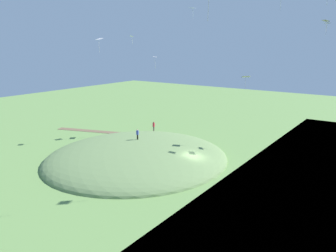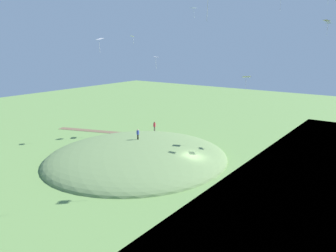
# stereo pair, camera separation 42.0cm
# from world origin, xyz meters

# --- Properties ---
(ground_plane) EXTENTS (160.00, 160.00, 0.00)m
(ground_plane) POSITION_xyz_m (0.00, 0.00, 0.00)
(ground_plane) COLOR #668D49
(grass_hill) EXTENTS (25.39, 26.72, 4.27)m
(grass_hill) POSITION_xyz_m (8.54, 1.63, 0.00)
(grass_hill) COLOR #6A8750
(grass_hill) RESTS_ON ground_plane
(dirt_path) EXTENTS (16.85, 6.88, 0.04)m
(dirt_path) POSITION_xyz_m (24.02, -5.72, 0.02)
(dirt_path) COLOR brown
(dirt_path) RESTS_ON ground_plane
(person_on_hilltop) EXTENTS (0.49, 0.49, 1.58)m
(person_on_hilltop) POSITION_xyz_m (9.96, -0.25, 3.09)
(person_on_hilltop) COLOR black
(person_on_hilltop) RESTS_ON grass_hill
(person_with_child) EXTENTS (0.53, 0.53, 1.67)m
(person_with_child) POSITION_xyz_m (13.32, -8.53, 2.18)
(person_with_child) COLOR #5F524A
(person_with_child) RESTS_ON grass_hill
(kite_0) EXTENTS (1.04, 1.28, 1.79)m
(kite_0) POSITION_xyz_m (10.39, -16.02, 21.93)
(kite_0) COLOR white
(kite_1) EXTENTS (1.41, 1.36, 1.98)m
(kite_1) POSITION_xyz_m (-2.77, -9.29, 11.32)
(kite_1) COLOR silver
(kite_2) EXTENTS (0.65, 0.75, 2.16)m
(kite_2) POSITION_xyz_m (-4.92, 6.41, 19.82)
(kite_2) COLOR silver
(kite_3) EXTENTS (1.02, 0.95, 1.42)m
(kite_3) POSITION_xyz_m (16.22, -6.58, 17.10)
(kite_3) COLOR white
(kite_4) EXTENTS (1.26, 1.29, 1.46)m
(kite_4) POSITION_xyz_m (-11.44, -14.86, 18.93)
(kite_4) COLOR white
(kite_5) EXTENTS (1.12, 1.16, 1.79)m
(kite_5) POSITION_xyz_m (-11.14, -17.72, 18.74)
(kite_5) COLOR white
(kite_6) EXTENTS (1.33, 1.39, 2.04)m
(kite_6) POSITION_xyz_m (14.89, -11.17, 13.65)
(kite_6) COLOR white
(kite_8) EXTENTS (1.30, 1.06, 1.99)m
(kite_8) POSITION_xyz_m (14.31, 2.38, 16.51)
(kite_8) COLOR white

